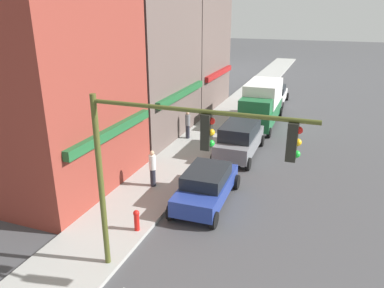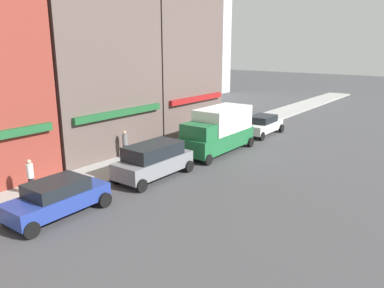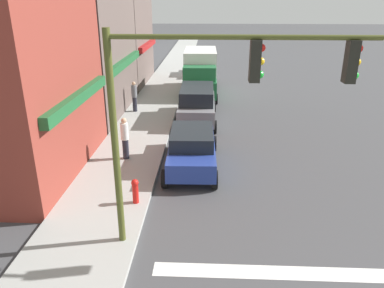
{
  "view_description": "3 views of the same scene",
  "coord_description": "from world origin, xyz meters",
  "views": [
    {
      "loc": [
        -3.77,
        0.19,
        8.1
      ],
      "look_at": [
        11.78,
        6.0,
        2.0
      ],
      "focal_mm": 35.0,
      "sensor_mm": 36.0,
      "label": 1
    },
    {
      "loc": [
        1.74,
        -8.92,
        7.16
      ],
      "look_at": [
        19.63,
        4.7,
        1.2
      ],
      "focal_mm": 35.0,
      "sensor_mm": 36.0,
      "label": 2
    },
    {
      "loc": [
        -3.75,
        4.06,
        6.44
      ],
      "look_at": [
        10.1,
        4.7,
        1.0
      ],
      "focal_mm": 35.0,
      "sensor_mm": 36.0,
      "label": 3
    }
  ],
  "objects": [
    {
      "name": "fire_hydrant",
      "position": [
        6.91,
        6.4,
        0.61
      ],
      "size": [
        0.24,
        0.24,
        0.84
      ],
      "color": "red",
      "rests_on": "sidewalk_left"
    },
    {
      "name": "traffic_signal",
      "position": [
        4.9,
        4.04,
        4.29
      ],
      "size": [
        0.32,
        6.22,
        5.82
      ],
      "color": "#474C1E",
      "rests_on": "ground_plane"
    },
    {
      "name": "suv_grey",
      "position": [
        16.14,
        4.7,
        1.03
      ],
      "size": [
        4.71,
        2.12,
        1.94
      ],
      "rotation": [
        0.0,
        0.0,
        0.0
      ],
      "color": "slate",
      "rests_on": "ground_plane"
    },
    {
      "name": "sedan_white",
      "position": [
        29.16,
        4.7,
        0.84
      ],
      "size": [
        4.45,
        2.02,
        1.59
      ],
      "rotation": [
        0.0,
        0.0,
        0.03
      ],
      "color": "white",
      "rests_on": "ground_plane"
    },
    {
      "name": "sedan_blue",
      "position": [
        10.1,
        4.7,
        0.84
      ],
      "size": [
        4.45,
        2.02,
        1.59
      ],
      "rotation": [
        0.0,
        0.0,
        0.03
      ],
      "color": "navy",
      "rests_on": "ground_plane"
    },
    {
      "name": "pedestrian_white_shirt",
      "position": [
        10.5,
        7.48,
        1.07
      ],
      "size": [
        0.32,
        0.32,
        1.77
      ],
      "rotation": [
        0.0,
        0.0,
        4.59
      ],
      "color": "#23232D",
      "rests_on": "sidewalk_left"
    },
    {
      "name": "pedestrian_grey_coat",
      "position": [
        17.46,
        8.42,
        1.07
      ],
      "size": [
        0.32,
        0.32,
        1.77
      ],
      "rotation": [
        0.0,
        0.0,
        2.94
      ],
      "color": "#23232D",
      "rests_on": "sidewalk_left"
    },
    {
      "name": "box_truck_green",
      "position": [
        22.59,
        4.7,
        1.59
      ],
      "size": [
        6.23,
        2.42,
        3.04
      ],
      "rotation": [
        0.0,
        0.0,
        0.01
      ],
      "color": "#1E6638",
      "rests_on": "ground_plane"
    },
    {
      "name": "storefront_row",
      "position": [
        18.1,
        11.5,
        6.88
      ],
      "size": [
        23.83,
        5.3,
        14.77
      ],
      "color": "maroon",
      "rests_on": "ground_plane"
    }
  ]
}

